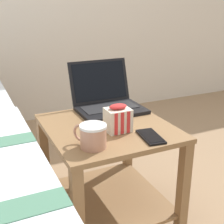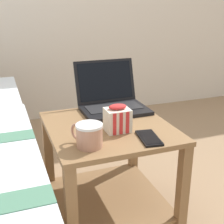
{
  "view_description": "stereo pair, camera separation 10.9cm",
  "coord_description": "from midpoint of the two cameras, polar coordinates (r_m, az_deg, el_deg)",
  "views": [
    {
      "loc": [
        -0.55,
        -1.2,
        1.07
      ],
      "look_at": [
        0.0,
        -0.04,
        0.61
      ],
      "focal_mm": 50.0,
      "sensor_mm": 36.0,
      "label": 1
    },
    {
      "loc": [
        -0.45,
        -1.25,
        1.07
      ],
      "look_at": [
        0.0,
        -0.04,
        0.61
      ],
      "focal_mm": 50.0,
      "sensor_mm": 36.0,
      "label": 2
    }
  ],
  "objects": [
    {
      "name": "cell_phone",
      "position": [
        1.31,
        4.71,
        -4.53
      ],
      "size": [
        0.1,
        0.16,
        0.01
      ],
      "color": "black",
      "rests_on": "bedside_table"
    },
    {
      "name": "bedside_table",
      "position": [
        1.51,
        -2.81,
        -9.12
      ],
      "size": [
        0.55,
        0.58,
        0.53
      ],
      "color": "olive",
      "rests_on": "ground_plane"
    },
    {
      "name": "mug_front_left",
      "position": [
        1.21,
        -6.16,
        -4.2
      ],
      "size": [
        0.11,
        0.13,
        0.09
      ],
      "color": "tan",
      "rests_on": "bedside_table"
    },
    {
      "name": "laptop",
      "position": [
        1.63,
        -2.78,
        2.15
      ],
      "size": [
        0.33,
        0.31,
        0.24
      ],
      "color": "black",
      "rests_on": "bedside_table"
    },
    {
      "name": "ground_plane",
      "position": [
        1.7,
        -2.61,
        -19.13
      ],
      "size": [
        8.0,
        8.0,
        0.0
      ],
      "primitive_type": "plane",
      "color": "#937556"
    },
    {
      "name": "snack_bag",
      "position": [
        1.35,
        -1.22,
        -1.28
      ],
      "size": [
        0.11,
        0.09,
        0.12
      ],
      "color": "silver",
      "rests_on": "bedside_table"
    }
  ]
}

